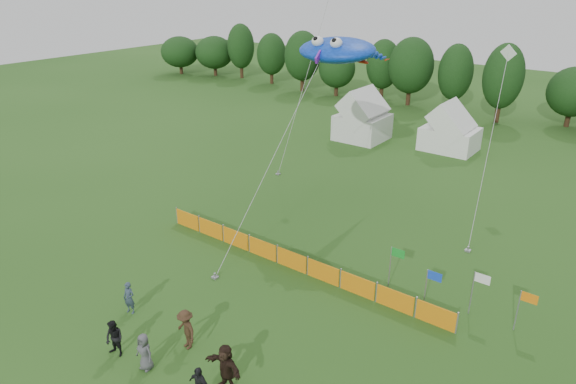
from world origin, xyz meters
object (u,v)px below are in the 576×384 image
Objects in this scene: tent_left at (363,119)px; spectator_a at (129,298)px; spectator_e at (145,352)px; tent_right at (450,132)px; barrier_fence at (292,260)px; spectator_f at (226,367)px; spectator_b at (114,339)px; spectator_c at (186,329)px; stingray_kite at (340,50)px.

spectator_a is at bearing -80.92° from tent_left.
tent_right is at bearing 87.31° from spectator_e.
spectator_f is at bearing -69.55° from barrier_fence.
spectator_b reaches higher than barrier_fence.
spectator_f is (3.11, -8.34, 0.46)m from barrier_fence.
spectator_b is 0.86× the size of spectator_f.
spectator_b is at bearing -174.90° from spectator_e.
spectator_c is (8.73, -30.29, -1.02)m from tent_left.
stingray_kite is (-2.97, 16.31, 9.31)m from spectator_c.
stingray_kite is (-2.74, 8.63, 9.72)m from barrier_fence.
spectator_c reaches higher than barrier_fence.
spectator_e is (-0.38, -1.84, -0.10)m from spectator_c.
tent_left is at bearing 93.08° from spectator_b.
barrier_fence is 9.79× the size of spectator_c.
spectator_b reaches higher than spectator_a.
spectator_a is 3.90m from spectator_c.
spectator_c reaches higher than spectator_e.
barrier_fence is 8.44m from spectator_a.
spectator_b is 0.90× the size of spectator_c.
spectator_f reaches higher than spectator_a.
tent_left is 31.54m from spectator_c.
spectator_b reaches higher than spectator_e.
tent_left is 0.93× the size of tent_right.
barrier_fence is at bearing 105.76° from spectator_c.
stingray_kite reaches higher than spectator_a.
spectator_c is (0.23, -7.69, 0.41)m from barrier_fence.
spectator_e is (1.60, 0.25, -0.01)m from spectator_b.
tent_left is 2.26× the size of spectator_f.
spectator_f is (3.26, 1.19, 0.15)m from spectator_e.
tent_right is 0.25× the size of stingray_kite.
spectator_c is 1.13× the size of spectator_e.
tent_left is at bearing 85.59° from spectator_a.
barrier_fence is at bearing -88.33° from tent_right.
tent_right is 32.16m from spectator_a.
tent_left reaches higher than spectator_c.
tent_right reaches higher than spectator_c.
tent_left is at bearing 113.30° from spectator_f.
tent_right is 33.95m from spectator_e.
tent_right is 2.83× the size of spectator_b.
spectator_e is 3.47m from spectator_f.
tent_right reaches higher than spectator_f.
stingray_kite is (5.76, -13.98, 8.28)m from tent_left.
spectator_a is 0.96× the size of spectator_b.
tent_right is at bearing 82.69° from stingray_kite.
tent_right reaches higher than barrier_fence.
spectator_e is at bearing 0.06° from spectator_b.
spectator_a is 2.90m from spectator_b.
tent_left is at bearing 110.59° from barrier_fence.
tent_right is at bearing 71.24° from spectator_a.
spectator_c is at bearing -79.68° from stingray_kite.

